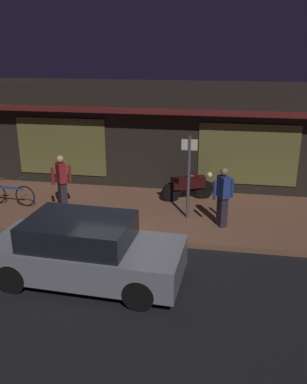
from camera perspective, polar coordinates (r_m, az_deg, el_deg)
name	(u,v)px	position (r m, az deg, el deg)	size (l,w,h in m)	color
ground_plane	(113,261)	(9.99, -5.58, -9.52)	(60.00, 60.00, 0.00)	black
sidewalk_slab	(139,212)	(12.59, -1.96, -2.71)	(18.00, 4.00, 0.15)	brown
storefront_building	(158,133)	(15.29, 0.62, 8.09)	(18.00, 3.30, 3.60)	black
motorcycle	(189,185)	(13.23, 4.93, 0.99)	(1.60, 0.87, 0.97)	black
bicycle_parked	(10,194)	(13.55, -19.14, -0.23)	(1.66, 0.42, 0.91)	black
person_photographer	(62,181)	(12.61, -12.55, 1.47)	(0.52, 0.46, 1.67)	#28232D
person_bystander	(223,196)	(11.25, 9.57, -0.54)	(0.57, 0.44, 1.67)	#28232D
sign_post	(189,173)	(11.53, 4.88, 2.69)	(0.44, 0.09, 2.40)	#47474C
parked_car_far	(85,251)	(9.04, -9.46, -7.97)	(4.18, 1.95, 1.42)	black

